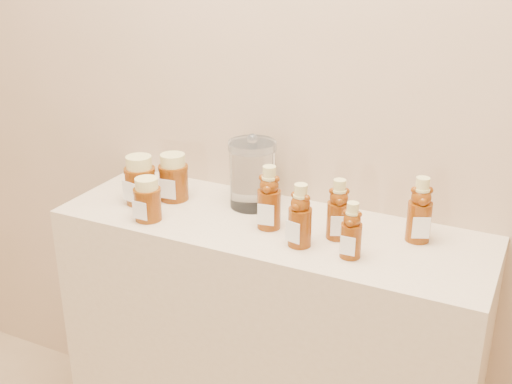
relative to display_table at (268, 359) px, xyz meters
The scene contains 11 objects.
wall_back 0.92m from the display_table, 90.00° to the left, with size 3.50×0.02×2.70m, color tan.
display_table is the anchor object (origin of this frame).
bear_bottle_back_left 0.55m from the display_table, 69.90° to the right, with size 0.07×0.07×0.20m, color #5A2507, non-canonical shape.
bear_bottle_back_mid 0.58m from the display_table, ahead, with size 0.06×0.06×0.18m, color #5A2507, non-canonical shape.
bear_bottle_back_right 0.67m from the display_table, 11.30° to the left, with size 0.07×0.07×0.20m, color #5A2507, non-canonical shape.
bear_bottle_front_left 0.56m from the display_table, 34.13° to the right, with size 0.06×0.06×0.19m, color #5A2507, non-canonical shape.
bear_bottle_front_right 0.60m from the display_table, 18.39° to the right, with size 0.06×0.06×0.16m, color #5A2507, non-canonical shape.
honey_jar_left 0.66m from the display_table, behind, with size 0.09×0.09×0.14m, color #5A2507, non-canonical shape.
honey_jar_back 0.62m from the display_table, behind, with size 0.09×0.09×0.14m, color #5A2507, non-canonical shape.
honey_jar_front 0.61m from the display_table, 158.87° to the right, with size 0.08×0.08×0.12m, color #5A2507, non-canonical shape.
glass_canister 0.57m from the display_table, 136.94° to the left, with size 0.14×0.14×0.21m, color white, non-canonical shape.
Camera 1 is at (0.66, 0.11, 1.65)m, focal length 45.00 mm.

